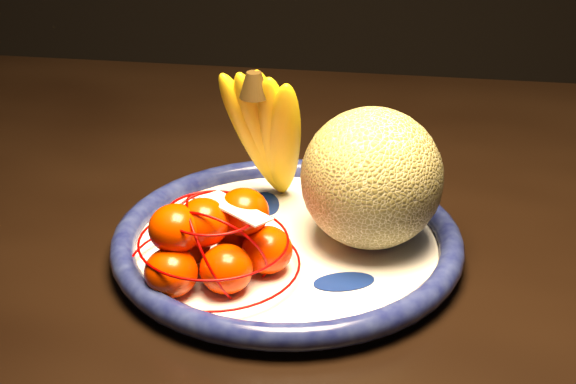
# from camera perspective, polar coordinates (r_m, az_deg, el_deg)

# --- Properties ---
(dining_table) EXTENTS (1.65, 1.06, 0.80)m
(dining_table) POSITION_cam_1_polar(r_m,az_deg,el_deg) (1.12, -8.28, -3.97)
(dining_table) COLOR black
(dining_table) RESTS_ON ground
(fruit_bowl) EXTENTS (0.37, 0.37, 0.03)m
(fruit_bowl) POSITION_cam_1_polar(r_m,az_deg,el_deg) (0.93, -0.05, -3.31)
(fruit_bowl) COLOR white
(fruit_bowl) RESTS_ON dining_table
(cantaloupe) EXTENTS (0.15, 0.15, 0.15)m
(cantaloupe) POSITION_cam_1_polar(r_m,az_deg,el_deg) (0.91, 5.44, 0.89)
(cantaloupe) COLOR olive
(cantaloupe) RESTS_ON fruit_bowl
(banana_bunch) EXTENTS (0.11, 0.12, 0.18)m
(banana_bunch) POSITION_cam_1_polar(r_m,az_deg,el_deg) (0.97, -1.23, 4.05)
(banana_bunch) COLOR yellow
(banana_bunch) RESTS_ON fruit_bowl
(mandarin_bag) EXTENTS (0.22, 0.22, 0.11)m
(mandarin_bag) POSITION_cam_1_polar(r_m,az_deg,el_deg) (0.87, -4.80, -3.27)
(mandarin_bag) COLOR #F72F00
(mandarin_bag) RESTS_ON fruit_bowl
(price_tag) EXTENTS (0.07, 0.06, 0.01)m
(price_tag) POSITION_cam_1_polar(r_m,az_deg,el_deg) (0.85, -3.37, -1.06)
(price_tag) COLOR white
(price_tag) RESTS_ON mandarin_bag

